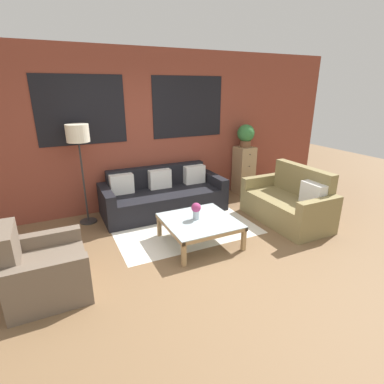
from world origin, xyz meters
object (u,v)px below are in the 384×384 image
(settee_vintage, at_px, (289,204))
(coffee_table, at_px, (200,223))
(potted_plant, at_px, (246,135))
(flower_vase, at_px, (196,210))
(couch_dark, at_px, (163,196))
(floor_lamp, at_px, (78,139))
(drawer_cabinet, at_px, (244,170))
(armchair_corner, at_px, (44,271))

(settee_vintage, distance_m, coffee_table, 1.70)
(potted_plant, xyz_separation_m, flower_vase, (-1.88, -1.52, -0.74))
(couch_dark, height_order, floor_lamp, floor_lamp)
(drawer_cabinet, bearing_deg, settee_vintage, -95.83)
(drawer_cabinet, bearing_deg, armchair_corner, -154.55)
(armchair_corner, xyz_separation_m, flower_vase, (2.00, 0.32, 0.23))
(armchair_corner, xyz_separation_m, drawer_cabinet, (3.88, 1.85, 0.22))
(armchair_corner, relative_size, coffee_table, 0.87)
(armchair_corner, xyz_separation_m, potted_plant, (3.88, 1.85, 0.96))
(armchair_corner, height_order, drawer_cabinet, drawer_cabinet)
(armchair_corner, distance_m, potted_plant, 4.41)
(drawer_cabinet, distance_m, potted_plant, 0.75)
(floor_lamp, xyz_separation_m, flower_vase, (1.34, -1.40, -0.89))
(armchair_corner, bearing_deg, potted_plant, 25.45)
(potted_plant, bearing_deg, coffee_table, -139.64)
(coffee_table, distance_m, potted_plant, 2.60)
(potted_plant, relative_size, flower_vase, 1.86)
(settee_vintage, relative_size, coffee_table, 1.51)
(couch_dark, xyz_separation_m, armchair_corner, (-1.98, -1.62, -0.01))
(potted_plant, bearing_deg, armchair_corner, -154.55)
(settee_vintage, xyz_separation_m, coffee_table, (-1.69, -0.03, 0.00))
(couch_dark, height_order, coffee_table, couch_dark)
(coffee_table, bearing_deg, couch_dark, 92.15)
(drawer_cabinet, height_order, flower_vase, drawer_cabinet)
(settee_vintage, bearing_deg, flower_vase, 179.29)
(floor_lamp, bearing_deg, settee_vintage, -24.89)
(drawer_cabinet, xyz_separation_m, potted_plant, (-0.00, 0.00, 0.75))
(floor_lamp, relative_size, flower_vase, 6.62)
(coffee_table, xyz_separation_m, drawer_cabinet, (1.85, 1.57, 0.18))
(armchair_corner, bearing_deg, drawer_cabinet, 25.45)
(settee_vintage, height_order, floor_lamp, floor_lamp)
(settee_vintage, distance_m, floor_lamp, 3.55)
(coffee_table, bearing_deg, drawer_cabinet, 40.36)
(floor_lamp, relative_size, potted_plant, 3.56)
(coffee_table, xyz_separation_m, potted_plant, (1.85, 1.57, 0.93))
(couch_dark, distance_m, drawer_cabinet, 1.93)
(settee_vintage, height_order, potted_plant, potted_plant)
(floor_lamp, xyz_separation_m, drawer_cabinet, (3.22, 0.12, -0.91))
(couch_dark, distance_m, floor_lamp, 1.73)
(armchair_corner, distance_m, drawer_cabinet, 4.30)
(settee_vintage, distance_m, armchair_corner, 3.74)
(coffee_table, height_order, potted_plant, potted_plant)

